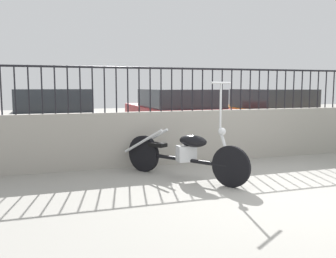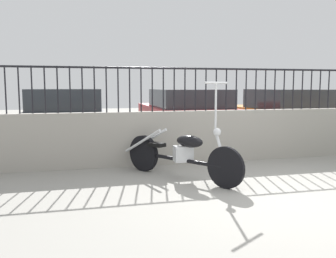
{
  "view_description": "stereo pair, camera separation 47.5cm",
  "coord_description": "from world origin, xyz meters",
  "px_view_note": "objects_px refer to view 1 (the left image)",
  "views": [
    {
      "loc": [
        -3.15,
        -3.81,
        1.41
      ],
      "look_at": [
        -1.16,
        2.02,
        0.7
      ],
      "focal_mm": 40.0,
      "sensor_mm": 36.0,
      "label": 1
    },
    {
      "loc": [
        -2.69,
        -3.94,
        1.41
      ],
      "look_at": [
        -1.16,
        2.02,
        0.7
      ],
      "focal_mm": 40.0,
      "sensor_mm": 36.0,
      "label": 2
    }
  ],
  "objects_px": {
    "motorcycle_black": "(179,152)",
    "car_orange": "(269,113)",
    "car_red": "(177,115)",
    "car_dark_grey": "(54,117)"
  },
  "relations": [
    {
      "from": "motorcycle_black",
      "to": "car_orange",
      "type": "xyz_separation_m",
      "value": [
        4.13,
        3.79,
        0.27
      ]
    },
    {
      "from": "car_red",
      "to": "car_orange",
      "type": "bearing_deg",
      "value": -83.18
    },
    {
      "from": "car_red",
      "to": "car_orange",
      "type": "relative_size",
      "value": 1.05
    },
    {
      "from": "car_dark_grey",
      "to": "motorcycle_black",
      "type": "bearing_deg",
      "value": -155.41
    },
    {
      "from": "car_dark_grey",
      "to": "car_orange",
      "type": "bearing_deg",
      "value": -90.02
    },
    {
      "from": "car_red",
      "to": "car_dark_grey",
      "type": "bearing_deg",
      "value": 84.17
    },
    {
      "from": "car_orange",
      "to": "motorcycle_black",
      "type": "bearing_deg",
      "value": 132.31
    },
    {
      "from": "car_dark_grey",
      "to": "car_red",
      "type": "distance_m",
      "value": 2.99
    },
    {
      "from": "motorcycle_black",
      "to": "car_dark_grey",
      "type": "relative_size",
      "value": 0.5
    },
    {
      "from": "motorcycle_black",
      "to": "car_orange",
      "type": "height_order",
      "value": "motorcycle_black"
    }
  ]
}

